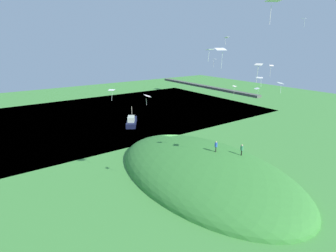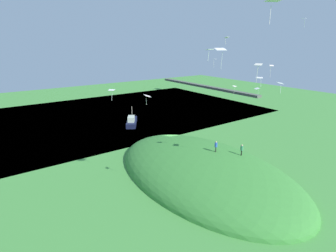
{
  "view_description": "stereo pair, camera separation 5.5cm",
  "coord_description": "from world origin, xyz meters",
  "px_view_note": "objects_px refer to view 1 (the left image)",
  "views": [
    {
      "loc": [
        35.64,
        -26.16,
        17.88
      ],
      "look_at": [
        3.73,
        -3.39,
        5.46
      ],
      "focal_mm": 28.04,
      "sensor_mm": 36.0,
      "label": 1
    },
    {
      "loc": [
        35.67,
        -26.11,
        17.88
      ],
      "look_at": [
        3.73,
        -3.39,
        5.46
      ],
      "focal_mm": 28.04,
      "sensor_mm": 36.0,
      "label": 2
    }
  ],
  "objects_px": {
    "kite_11": "(234,87)",
    "kite_1": "(214,60)",
    "kite_12": "(221,50)",
    "kite_8": "(273,2)",
    "person_on_hilltop": "(216,145)",
    "kite_7": "(258,67)",
    "kite_13": "(280,83)",
    "kite_5": "(257,89)",
    "kite_3": "(260,78)",
    "boat_on_lake": "(132,122)",
    "kite_2": "(227,38)",
    "kite_4": "(271,67)",
    "kite_9": "(112,90)",
    "kite_6": "(304,19)",
    "person_near_shore": "(242,149)",
    "kite_10": "(147,96)",
    "kite_0": "(210,50)"
  },
  "relations": [
    {
      "from": "person_on_hilltop",
      "to": "kite_11",
      "type": "bearing_deg",
      "value": -15.72
    },
    {
      "from": "kite_4",
      "to": "kite_11",
      "type": "distance_m",
      "value": 7.08
    },
    {
      "from": "person_on_hilltop",
      "to": "kite_0",
      "type": "xyz_separation_m",
      "value": [
        4.93,
        -6.87,
        13.05
      ]
    },
    {
      "from": "kite_9",
      "to": "kite_11",
      "type": "xyz_separation_m",
      "value": [
        7.95,
        20.77,
        -0.27
      ]
    },
    {
      "from": "kite_3",
      "to": "kite_10",
      "type": "distance_m",
      "value": 13.25
    },
    {
      "from": "kite_3",
      "to": "kite_12",
      "type": "relative_size",
      "value": 0.5
    },
    {
      "from": "kite_8",
      "to": "kite_10",
      "type": "bearing_deg",
      "value": -165.35
    },
    {
      "from": "kite_11",
      "to": "kite_1",
      "type": "bearing_deg",
      "value": 173.42
    },
    {
      "from": "kite_1",
      "to": "boat_on_lake",
      "type": "bearing_deg",
      "value": -137.0
    },
    {
      "from": "kite_10",
      "to": "kite_12",
      "type": "height_order",
      "value": "kite_12"
    },
    {
      "from": "person_near_shore",
      "to": "kite_9",
      "type": "xyz_separation_m",
      "value": [
        -18.57,
        -10.79,
        6.62
      ]
    },
    {
      "from": "person_on_hilltop",
      "to": "kite_1",
      "type": "relative_size",
      "value": 0.98
    },
    {
      "from": "kite_1",
      "to": "kite_3",
      "type": "relative_size",
      "value": 1.44
    },
    {
      "from": "kite_6",
      "to": "kite_10",
      "type": "xyz_separation_m",
      "value": [
        -3.38,
        -26.4,
        -9.62
      ]
    },
    {
      "from": "person_on_hilltop",
      "to": "kite_4",
      "type": "height_order",
      "value": "kite_4"
    },
    {
      "from": "kite_11",
      "to": "kite_6",
      "type": "bearing_deg",
      "value": 26.23
    },
    {
      "from": "kite_3",
      "to": "kite_0",
      "type": "bearing_deg",
      "value": -92.74
    },
    {
      "from": "kite_2",
      "to": "kite_4",
      "type": "relative_size",
      "value": 0.6
    },
    {
      "from": "person_near_shore",
      "to": "kite_12",
      "type": "bearing_deg",
      "value": -17.67
    },
    {
      "from": "person_on_hilltop",
      "to": "kite_9",
      "type": "distance_m",
      "value": 19.17
    },
    {
      "from": "kite_13",
      "to": "boat_on_lake",
      "type": "bearing_deg",
      "value": -179.36
    },
    {
      "from": "kite_9",
      "to": "kite_7",
      "type": "bearing_deg",
      "value": 5.44
    },
    {
      "from": "kite_8",
      "to": "kite_9",
      "type": "height_order",
      "value": "kite_8"
    },
    {
      "from": "kite_4",
      "to": "kite_7",
      "type": "distance_m",
      "value": 25.04
    },
    {
      "from": "boat_on_lake",
      "to": "person_on_hilltop",
      "type": "height_order",
      "value": "person_on_hilltop"
    },
    {
      "from": "boat_on_lake",
      "to": "kite_5",
      "type": "xyz_separation_m",
      "value": [
        23.15,
        12.98,
        9.39
      ]
    },
    {
      "from": "boat_on_lake",
      "to": "kite_4",
      "type": "bearing_deg",
      "value": 62.85
    },
    {
      "from": "kite_2",
      "to": "person_on_hilltop",
      "type": "bearing_deg",
      "value": -49.57
    },
    {
      "from": "person_on_hilltop",
      "to": "kite_10",
      "type": "bearing_deg",
      "value": 115.14
    },
    {
      "from": "kite_1",
      "to": "kite_11",
      "type": "height_order",
      "value": "kite_1"
    },
    {
      "from": "person_near_shore",
      "to": "kite_10",
      "type": "bearing_deg",
      "value": -47.82
    },
    {
      "from": "boat_on_lake",
      "to": "kite_11",
      "type": "xyz_separation_m",
      "value": [
        19.29,
        11.54,
        9.4
      ]
    },
    {
      "from": "kite_7",
      "to": "kite_13",
      "type": "xyz_separation_m",
      "value": [
        -2.13,
        7.16,
        -2.32
      ]
    },
    {
      "from": "kite_2",
      "to": "kite_4",
      "type": "xyz_separation_m",
      "value": [
        5.67,
        5.41,
        -4.77
      ]
    },
    {
      "from": "kite_4",
      "to": "kite_9",
      "type": "height_order",
      "value": "kite_4"
    },
    {
      "from": "kite_12",
      "to": "kite_8",
      "type": "bearing_deg",
      "value": -17.68
    },
    {
      "from": "person_on_hilltop",
      "to": "kite_6",
      "type": "height_order",
      "value": "kite_6"
    },
    {
      "from": "kite_1",
      "to": "kite_7",
      "type": "xyz_separation_m",
      "value": [
        24.1,
        -19.01,
        1.26
      ]
    },
    {
      "from": "kite_6",
      "to": "kite_2",
      "type": "bearing_deg",
      "value": -144.78
    },
    {
      "from": "kite_1",
      "to": "kite_6",
      "type": "distance_m",
      "value": 16.9
    },
    {
      "from": "boat_on_lake",
      "to": "person_on_hilltop",
      "type": "xyz_separation_m",
      "value": [
        27.5,
        -1.08,
        3.39
      ]
    },
    {
      "from": "kite_1",
      "to": "kite_8",
      "type": "xyz_separation_m",
      "value": [
        25.03,
        -19.24,
        6.25
      ]
    },
    {
      "from": "kite_3",
      "to": "kite_10",
      "type": "height_order",
      "value": "kite_3"
    },
    {
      "from": "kite_13",
      "to": "kite_9",
      "type": "bearing_deg",
      "value": -157.96
    },
    {
      "from": "kite_9",
      "to": "kite_13",
      "type": "xyz_separation_m",
      "value": [
        23.77,
        9.62,
        3.17
      ]
    },
    {
      "from": "person_on_hilltop",
      "to": "kite_8",
      "type": "relative_size",
      "value": 0.89
    },
    {
      "from": "kite_7",
      "to": "kite_10",
      "type": "bearing_deg",
      "value": -163.33
    },
    {
      "from": "kite_5",
      "to": "kite_11",
      "type": "distance_m",
      "value": 4.13
    },
    {
      "from": "kite_7",
      "to": "kite_6",
      "type": "bearing_deg",
      "value": 111.77
    },
    {
      "from": "kite_1",
      "to": "kite_2",
      "type": "xyz_separation_m",
      "value": [
        5.58,
        -3.01,
        4.08
      ]
    }
  ]
}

